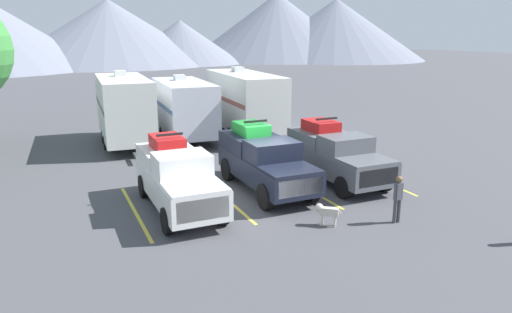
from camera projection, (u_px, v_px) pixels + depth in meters
The scene contains 14 objects.
ground_plane at pixel (268, 193), 18.22m from camera, with size 240.00×240.00×0.00m, color #47474C.
pickup_truck_a at pixel (177, 176), 16.42m from camera, with size 2.05×5.43×2.53m.
pickup_truck_b at pixel (264, 159), 18.48m from camera, with size 2.11×5.47×2.61m.
pickup_truck_c at pixel (335, 154), 19.55m from camera, with size 2.16×5.28×2.52m.
lot_stripe_a at pixel (135, 212), 16.30m from camera, with size 0.12×5.50×0.01m, color gold.
lot_stripe_b at pixel (226, 198), 17.63m from camera, with size 0.12×5.50×0.01m, color gold.
lot_stripe_c at pixel (304, 187), 18.95m from camera, with size 0.12×5.50×0.01m, color gold.
lot_stripe_d at pixel (372, 177), 20.28m from camera, with size 0.12×5.50×0.01m, color gold.
camper_trailer_a at pixel (124, 107), 25.51m from camera, with size 2.85×8.02×3.97m.
camper_trailer_b at pixel (184, 107), 26.80m from camera, with size 2.89×7.56×3.63m.
camper_trailer_c at pixel (244, 101), 27.79m from camera, with size 2.96×8.88×4.00m.
person_a at pixel (398, 196), 15.18m from camera, with size 0.35×0.22×1.58m.
dog at pixel (325, 211), 15.07m from camera, with size 0.71×0.62×0.71m.
mountain_ridge at pixel (80, 28), 87.65m from camera, with size 152.66×49.95×14.53m.
Camera 1 is at (-7.48, -15.56, 6.00)m, focal length 33.19 mm.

